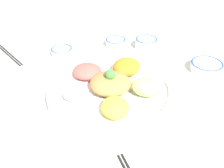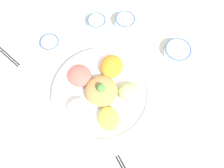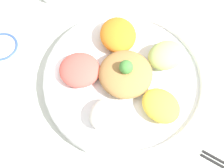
% 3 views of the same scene
% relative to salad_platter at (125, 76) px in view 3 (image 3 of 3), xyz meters
% --- Properties ---
extents(ground_plane, '(2.40, 2.40, 0.00)m').
position_rel_salad_platter_xyz_m(ground_plane, '(-0.03, 0.03, -0.03)').
color(ground_plane, silver).
extents(salad_platter, '(0.41, 0.41, 0.10)m').
position_rel_salad_platter_xyz_m(salad_platter, '(0.00, 0.00, 0.00)').
color(salad_platter, white).
rests_on(salad_platter, ground_plane).
extents(sauce_bowl_red, '(0.09, 0.09, 0.03)m').
position_rel_salad_platter_xyz_m(sauce_bowl_red, '(-0.31, 0.13, -0.01)').
color(sauce_bowl_red, white).
rests_on(sauce_bowl_red, ground_plane).
extents(serving_spoon_main, '(0.09, 0.13, 0.01)m').
position_rel_salad_platter_xyz_m(serving_spoon_main, '(-0.26, -0.14, -0.02)').
color(serving_spoon_main, white).
rests_on(serving_spoon_main, ground_plane).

